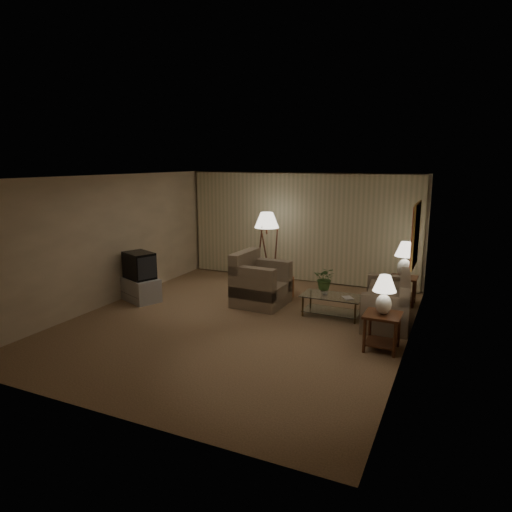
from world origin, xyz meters
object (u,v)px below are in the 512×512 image
Objects in this scene: table_lamp_near at (384,291)px; ottoman at (280,287)px; sofa at (386,304)px; vase at (325,291)px; floor_lamp at (267,248)px; table_lamp_far at (405,256)px; tv_cabinet at (141,289)px; armchair at (261,284)px; side_table_near at (382,325)px; side_table_far at (403,286)px; crt_tv at (139,265)px; coffee_table at (332,302)px.

ottoman is at bearing 140.69° from table_lamp_near.
sofa reaches higher than vase.
sofa is at bearing 4.94° from vase.
ottoman is at bearing -46.29° from floor_lamp.
table_lamp_far reaches higher than tv_cabinet.
vase is (1.40, -0.10, 0.04)m from armchair.
sofa is 2.56m from armchair.
side_table_near and side_table_far have the same top height.
table_lamp_far is 1.18× the size of ottoman.
table_lamp_near is 0.80× the size of crt_tv.
coffee_table is 1.85× the size of ottoman.
crt_tv reaches higher than vase.
vase reaches higher than ottoman.
crt_tv reaches higher than side_table_far.
floor_lamp is at bearing 143.58° from coffee_table.
side_table_near is (2.71, -1.35, -0.03)m from armchair.
table_lamp_far is at bearing -2.65° from floor_lamp.
floor_lamp reaches higher than side_table_far.
tv_cabinet is (-5.20, 0.52, -0.72)m from table_lamp_near.
sofa is 2.98× the size of side_table_far.
side_table_far is 0.81× the size of table_lamp_far.
side_table_far is at bearing 10.63° from ottoman.
coffee_table is (1.55, -0.10, -0.16)m from armchair.
armchair reaches higher than sofa.
armchair reaches higher than tv_cabinet.
side_table_near is 0.52× the size of coffee_table.
armchair is at bearing 153.57° from side_table_near.
vase is at bearing -38.54° from floor_lamp.
coffee_table is (-1.16, -1.35, -0.13)m from side_table_far.
table_lamp_near is 4.55× the size of vase.
side_table_far is 0.95× the size of ottoman.
side_table_near is 1.81m from vase.
table_lamp_near is 0.55× the size of coffee_table.
tv_cabinet is at bearing -158.20° from table_lamp_far.
side_table_near is 2.67m from table_lamp_far.
vase is (-0.15, 0.00, 0.21)m from coffee_table.
crt_tv is at bearing 174.29° from side_table_near.
table_lamp_near is at bearing 180.00° from side_table_near.
side_table_near is at bearing 16.89° from tv_cabinet.
table_lamp_far is (0.15, 1.25, 0.68)m from sofa.
side_table_near reaches higher than vase.
armchair is 2.99m from side_table_far.
coffee_table is 1.47× the size of crt_tv.
side_table_far is 5.61m from crt_tv.
side_table_far reaches higher than tv_cabinet.
tv_cabinet is 3.97m from vase.
armchair is 1.56m from coffee_table.
side_table_near is at bearing -0.02° from sofa.
side_table_near is 1.71m from coffee_table.
table_lamp_far reaches higher than coffee_table.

